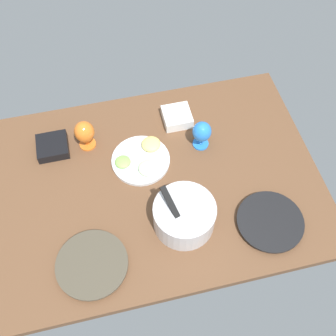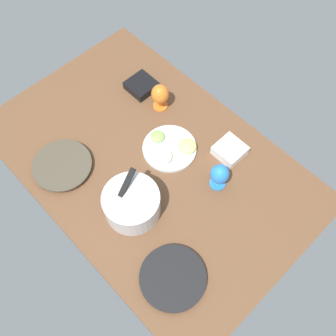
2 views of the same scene
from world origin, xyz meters
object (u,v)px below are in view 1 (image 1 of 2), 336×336
object	(u,v)px
hurricane_glass_orange	(85,133)
dinner_plate_left	(270,222)
square_bowl_black	(53,146)
fruit_platter	(142,159)
hurricane_glass_blue	(202,133)
square_bowl_white	(177,117)
mixing_bowl	(184,215)
dinner_plate_right	(92,265)

from	to	relation	value
hurricane_glass_orange	dinner_plate_left	bearing A→B (deg)	140.04
square_bowl_black	fruit_platter	bearing A→B (deg)	157.87
fruit_platter	hurricane_glass_blue	xyz separation A→B (cm)	(-28.90, -2.95, 7.50)
hurricane_glass_blue	square_bowl_white	size ratio (longest dim) A/B	1.12
dinner_plate_left	square_bowl_black	xyz separation A→B (cm)	(85.40, -59.11, 1.22)
fruit_platter	hurricane_glass_blue	distance (cm)	30.00
mixing_bowl	square_bowl_white	size ratio (longest dim) A/B	1.90
hurricane_glass_orange	square_bowl_black	xyz separation A→B (cm)	(16.04, -0.99, -6.83)
mixing_bowl	hurricane_glass_blue	size ratio (longest dim) A/B	1.70
hurricane_glass_orange	square_bowl_white	bearing A→B (deg)	-174.06
dinner_plate_left	mixing_bowl	bearing A→B (deg)	-13.75
hurricane_glass_blue	square_bowl_black	xyz separation A→B (cm)	(68.20, -13.04, -6.59)
mixing_bowl	fruit_platter	xyz separation A→B (cm)	(11.01, -34.54, -5.37)
fruit_platter	hurricane_glass_blue	bearing A→B (deg)	-174.18
dinner_plate_right	fruit_platter	world-z (taller)	fruit_platter
dinner_plate_right	hurricane_glass_orange	xyz separation A→B (cm)	(-5.60, -59.55, 7.86)
hurricane_glass_blue	square_bowl_black	world-z (taller)	hurricane_glass_blue
fruit_platter	hurricane_glass_orange	bearing A→B (deg)	-32.81
square_bowl_white	mixing_bowl	bearing A→B (deg)	79.10
dinner_plate_left	fruit_platter	size ratio (longest dim) A/B	1.05
mixing_bowl	fruit_platter	distance (cm)	36.65
dinner_plate_left	mixing_bowl	xyz separation A→B (cm)	(35.09, -8.59, 5.68)
mixing_bowl	hurricane_glass_blue	xyz separation A→B (cm)	(-17.89, -37.49, 2.13)
fruit_platter	square_bowl_white	distance (cm)	29.12
dinner_plate_left	hurricane_glass_blue	world-z (taller)	hurricane_glass_blue
square_bowl_white	square_bowl_black	bearing A→B (deg)	3.45
dinner_plate_right	mixing_bowl	distance (cm)	41.47
square_bowl_black	mixing_bowl	bearing A→B (deg)	134.88
mixing_bowl	dinner_plate_left	bearing A→B (deg)	166.25
hurricane_glass_blue	dinner_plate_right	bearing A→B (deg)	39.44
mixing_bowl	square_bowl_black	size ratio (longest dim) A/B	1.79
dinner_plate_right	square_bowl_white	bearing A→B (deg)	-128.08
mixing_bowl	square_bowl_black	distance (cm)	71.44
dinner_plate_right	fruit_platter	size ratio (longest dim) A/B	1.07
fruit_platter	dinner_plate_right	bearing A→B (deg)	57.07
dinner_plate_left	fruit_platter	distance (cm)	63.13
dinner_plate_right	square_bowl_white	xyz separation A→B (cm)	(-50.31, -64.21, 1.42)
mixing_bowl	hurricane_glass_blue	distance (cm)	41.59
square_bowl_black	dinner_plate_left	bearing A→B (deg)	145.31
hurricane_glass_orange	hurricane_glass_blue	xyz separation A→B (cm)	(-52.16, 12.05, -0.24)
hurricane_glass_blue	square_bowl_black	bearing A→B (deg)	-10.82
hurricane_glass_orange	hurricane_glass_blue	size ratio (longest dim) A/B	1.03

